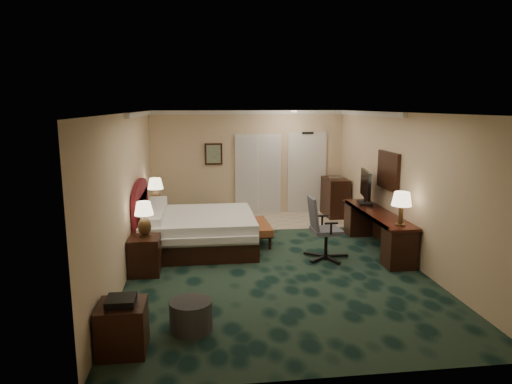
{
  "coord_description": "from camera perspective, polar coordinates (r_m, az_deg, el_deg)",
  "views": [
    {
      "loc": [
        -1.27,
        -7.98,
        2.83
      ],
      "look_at": [
        -0.19,
        0.6,
        1.18
      ],
      "focal_mm": 32.0,
      "sensor_mm": 36.0,
      "label": 1
    }
  ],
  "objects": [
    {
      "name": "bed_bench",
      "position": [
        9.58,
        0.34,
        -5.09
      ],
      "size": [
        0.45,
        1.22,
        0.41
      ],
      "primitive_type": "cube",
      "rotation": [
        0.0,
        0.0,
        0.03
      ],
      "color": "brown",
      "rests_on": "ground"
    },
    {
      "name": "tile_patch",
      "position": [
        11.45,
        4.01,
        -3.51
      ],
      "size": [
        3.2,
        1.7,
        0.01
      ],
      "primitive_type": "cube",
      "color": "#B8AA94",
      "rests_on": "ground"
    },
    {
      "name": "nightstand_near",
      "position": [
        8.05,
        -13.72,
        -7.69
      ],
      "size": [
        0.51,
        0.59,
        0.64
      ],
      "primitive_type": "cube",
      "color": "black",
      "rests_on": "ground"
    },
    {
      "name": "nightstand_far",
      "position": [
        10.74,
        -12.24,
        -3.2
      ],
      "size": [
        0.45,
        0.51,
        0.56
      ],
      "primitive_type": "cube",
      "color": "black",
      "rests_on": "ground"
    },
    {
      "name": "wall_back",
      "position": [
        11.89,
        -0.97,
        3.65
      ],
      "size": [
        5.0,
        0.0,
        2.7
      ],
      "primitive_type": "cube",
      "color": "#D2B88D",
      "rests_on": "ground"
    },
    {
      "name": "closet_doors",
      "position": [
        11.92,
        0.25,
        2.21
      ],
      "size": [
        1.2,
        0.06,
        2.1
      ],
      "primitive_type": "cube",
      "color": "beige",
      "rests_on": "ground"
    },
    {
      "name": "wall_art",
      "position": [
        11.76,
        -5.33,
        4.75
      ],
      "size": [
        0.45,
        0.06,
        0.55
      ],
      "primitive_type": "cube",
      "color": "#486E5D",
      "rests_on": "wall_back"
    },
    {
      "name": "lamp_far",
      "position": [
        10.57,
        -12.43,
        -0.06
      ],
      "size": [
        0.43,
        0.43,
        0.66
      ],
      "primitive_type": null,
      "rotation": [
        0.0,
        0.0,
        -0.28
      ],
      "color": "#2F200C",
      "rests_on": "nightstand_far"
    },
    {
      "name": "crown_molding",
      "position": [
        8.08,
        1.92,
        9.53
      ],
      "size": [
        5.0,
        7.5,
        0.1
      ],
      "primitive_type": null,
      "color": "silver",
      "rests_on": "wall_back"
    },
    {
      "name": "minibar",
      "position": [
        11.93,
        9.85,
        -0.64
      ],
      "size": [
        0.52,
        0.94,
        0.99
      ],
      "primitive_type": "cube",
      "color": "black",
      "rests_on": "ground"
    },
    {
      "name": "desk",
      "position": [
        9.4,
        14.83,
        -4.69
      ],
      "size": [
        0.56,
        2.61,
        0.75
      ],
      "primitive_type": "cube",
      "color": "black",
      "rests_on": "ground"
    },
    {
      "name": "lamp_near",
      "position": [
        7.92,
        -13.79,
        -3.31
      ],
      "size": [
        0.36,
        0.36,
        0.6
      ],
      "primitive_type": null,
      "rotation": [
        0.0,
        0.0,
        0.15
      ],
      "color": "#2F200C",
      "rests_on": "nightstand_near"
    },
    {
      "name": "entry_door",
      "position": [
        12.16,
        6.33,
        2.32
      ],
      "size": [
        1.02,
        0.06,
        2.18
      ],
      "primitive_type": "cube",
      "color": "silver",
      "rests_on": "ground"
    },
    {
      "name": "ottoman",
      "position": [
        6.07,
        -8.11,
        -15.03
      ],
      "size": [
        0.71,
        0.71,
        0.39
      ],
      "primitive_type": "cylinder",
      "rotation": [
        0.0,
        0.0,
        0.37
      ],
      "color": "#2F2F32",
      "rests_on": "ground"
    },
    {
      "name": "floor",
      "position": [
        8.56,
        1.81,
        -8.5
      ],
      "size": [
        5.0,
        7.5,
        0.0
      ],
      "primitive_type": "cube",
      "color": "black",
      "rests_on": "ground"
    },
    {
      "name": "wall_right",
      "position": [
        8.95,
        17.89,
        0.76
      ],
      "size": [
        0.0,
        7.5,
        2.7
      ],
      "primitive_type": "cube",
      "color": "#D2B88D",
      "rests_on": "ground"
    },
    {
      "name": "headboard",
      "position": [
        9.3,
        -14.2,
        -2.77
      ],
      "size": [
        0.12,
        2.0,
        1.4
      ],
      "primitive_type": null,
      "color": "#521620",
      "rests_on": "ground"
    },
    {
      "name": "wall_mirror",
      "position": [
        9.44,
        16.21,
        2.58
      ],
      "size": [
        0.05,
        0.95,
        0.75
      ],
      "primitive_type": "cube",
      "color": "white",
      "rests_on": "wall_right"
    },
    {
      "name": "bed",
      "position": [
        9.21,
        -7.15,
        -4.93
      ],
      "size": [
        2.19,
        2.03,
        0.69
      ],
      "primitive_type": "cube",
      "color": "white",
      "rests_on": "ground"
    },
    {
      "name": "side_table",
      "position": [
        5.72,
        -16.35,
        -15.98
      ],
      "size": [
        0.54,
        0.54,
        0.59
      ],
      "primitive_type": "cube",
      "color": "black",
      "rests_on": "ground"
    },
    {
      "name": "desk_lamp",
      "position": [
        8.34,
        17.69,
        -1.99
      ],
      "size": [
        0.36,
        0.36,
        0.61
      ],
      "primitive_type": null,
      "rotation": [
        0.0,
        0.0,
        0.05
      ],
      "color": "#2F200C",
      "rests_on": "desk"
    },
    {
      "name": "desk_chair",
      "position": [
        8.56,
        8.79,
        -4.46
      ],
      "size": [
        0.7,
        0.66,
        1.19
      ],
      "primitive_type": null,
      "rotation": [
        0.0,
        0.0,
        0.02
      ],
      "color": "#4E4F58",
      "rests_on": "ground"
    },
    {
      "name": "ceiling",
      "position": [
        8.08,
        1.92,
        9.88
      ],
      "size": [
        5.0,
        7.5,
        0.0
      ],
      "primitive_type": "cube",
      "color": "white",
      "rests_on": "wall_back"
    },
    {
      "name": "tv",
      "position": [
        9.91,
        13.52,
        0.53
      ],
      "size": [
        0.25,
        0.93,
        0.73
      ],
      "primitive_type": "cube",
      "rotation": [
        0.0,
        0.0,
        -0.19
      ],
      "color": "black",
      "rests_on": "desk"
    },
    {
      "name": "wall_left",
      "position": [
        8.21,
        -15.65,
        0.01
      ],
      "size": [
        0.0,
        7.5,
        2.7
      ],
      "primitive_type": "cube",
      "color": "#D2B88D",
      "rests_on": "ground"
    },
    {
      "name": "wall_front",
      "position": [
        4.66,
        9.17,
        -7.85
      ],
      "size": [
        5.0,
        0.0,
        2.7
      ],
      "primitive_type": "cube",
      "color": "#D2B88D",
      "rests_on": "ground"
    }
  ]
}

